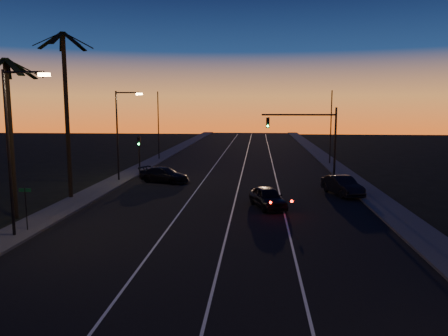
# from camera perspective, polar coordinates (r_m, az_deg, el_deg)

# --- Properties ---
(road) EXTENTS (20.00, 170.00, 0.01)m
(road) POSITION_cam_1_polar(r_m,az_deg,el_deg) (32.90, 0.55, -4.39)
(road) COLOR black
(road) RESTS_ON ground
(sidewalk_left) EXTENTS (2.40, 170.00, 0.16)m
(sidewalk_left) POSITION_cam_1_polar(r_m,az_deg,el_deg) (35.45, -17.87, -3.75)
(sidewalk_left) COLOR #363634
(sidewalk_left) RESTS_ON ground
(sidewalk_right) EXTENTS (2.40, 170.00, 0.16)m
(sidewalk_right) POSITION_cam_1_polar(r_m,az_deg,el_deg) (34.02, 19.78, -4.33)
(sidewalk_right) COLOR #363634
(sidewalk_right) RESTS_ON ground
(lane_stripe_left) EXTENTS (0.12, 160.00, 0.01)m
(lane_stripe_left) POSITION_cam_1_polar(r_m,az_deg,el_deg) (33.24, -4.63, -4.26)
(lane_stripe_left) COLOR silver
(lane_stripe_left) RESTS_ON road
(lane_stripe_mid) EXTENTS (0.12, 160.00, 0.01)m
(lane_stripe_mid) POSITION_cam_1_polar(r_m,az_deg,el_deg) (32.87, 1.42, -4.38)
(lane_stripe_mid) COLOR silver
(lane_stripe_mid) RESTS_ON road
(lane_stripe_right) EXTENTS (0.12, 160.00, 0.01)m
(lane_stripe_right) POSITION_cam_1_polar(r_m,az_deg,el_deg) (32.88, 7.54, -4.45)
(lane_stripe_right) COLOR silver
(lane_stripe_right) RESTS_ON road
(palm_mid) EXTENTS (4.25, 4.16, 10.03)m
(palm_mid) POSITION_cam_1_polar(r_m,az_deg,el_deg) (30.28, -26.23, 5.63)
(palm_mid) COLOR black
(palm_mid) RESTS_ON ground
(palm_far) EXTENTS (4.25, 4.16, 12.53)m
(palm_far) POSITION_cam_1_polar(r_m,az_deg,el_deg) (35.14, -19.93, 8.43)
(palm_far) COLOR black
(palm_far) RESTS_ON ground
(streetlight_left_near) EXTENTS (2.55, 0.26, 9.00)m
(streetlight_left_near) POSITION_cam_1_polar(r_m,az_deg,el_deg) (25.61, -25.82, 3.27)
(streetlight_left_near) COLOR black
(streetlight_left_near) RESTS_ON ground
(streetlight_left_far) EXTENTS (2.55, 0.26, 8.50)m
(streetlight_left_far) POSITION_cam_1_polar(r_m,az_deg,el_deg) (42.12, -13.39, 5.08)
(streetlight_left_far) COLOR black
(streetlight_left_far) RESTS_ON ground
(street_sign) EXTENTS (0.70, 0.06, 2.60)m
(street_sign) POSITION_cam_1_polar(r_m,az_deg,el_deg) (27.03, -24.46, -4.30)
(street_sign) COLOR black
(street_sign) RESTS_ON ground
(signal_mast) EXTENTS (7.10, 0.41, 7.00)m
(signal_mast) POSITION_cam_1_polar(r_m,az_deg,el_deg) (42.39, 11.21, 4.79)
(signal_mast) COLOR black
(signal_mast) RESTS_ON ground
(signal_post) EXTENTS (0.28, 0.37, 4.20)m
(signal_post) POSITION_cam_1_polar(r_m,az_deg,el_deg) (43.84, -11.02, 2.42)
(signal_post) COLOR black
(signal_post) RESTS_ON ground
(far_pole_left) EXTENTS (0.14, 0.14, 9.00)m
(far_pole_left) POSITION_cam_1_polar(r_m,az_deg,el_deg) (58.62, -8.57, 5.45)
(far_pole_left) COLOR black
(far_pole_left) RESTS_ON ground
(far_pole_right) EXTENTS (0.14, 0.14, 9.00)m
(far_pole_right) POSITION_cam_1_polar(r_m,az_deg,el_deg) (54.82, 13.78, 5.13)
(far_pole_right) COLOR black
(far_pole_right) RESTS_ON ground
(lead_car) EXTENTS (3.11, 5.07, 1.47)m
(lead_car) POSITION_cam_1_polar(r_m,az_deg,el_deg) (30.91, 5.73, -3.84)
(lead_car) COLOR black
(lead_car) RESTS_ON road
(right_car) EXTENTS (2.94, 4.90, 1.53)m
(right_car) POSITION_cam_1_polar(r_m,az_deg,el_deg) (36.38, 15.20, -2.23)
(right_car) COLOR black
(right_car) RESTS_ON road
(cross_car) EXTENTS (5.24, 3.61, 1.41)m
(cross_car) POSITION_cam_1_polar(r_m,az_deg,el_deg) (41.31, -7.80, -0.89)
(cross_car) COLOR black
(cross_car) RESTS_ON road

